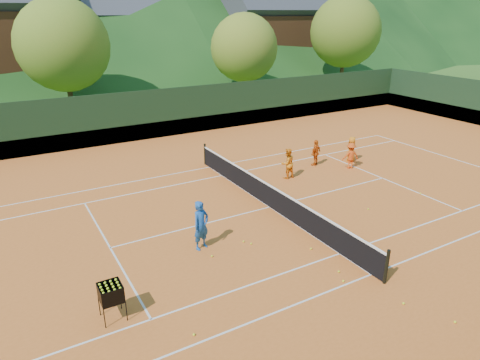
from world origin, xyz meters
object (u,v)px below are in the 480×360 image
student_a (287,163)px  chalet_mid (141,35)px  student_d (351,156)px  tennis_net (270,196)px  ball_hopper (111,294)px  student_b (316,153)px  coach (201,225)px  student_c (352,149)px  chalet_right (271,31)px

student_a → chalet_mid: 32.16m
student_d → tennis_net: bearing=33.3°
student_d → tennis_net: student_d is taller
ball_hopper → student_d: bearing=22.2°
student_b → chalet_mid: (1.19, 30.96, 4.30)m
student_b → tennis_net: 5.69m
student_d → chalet_mid: (-0.04, 32.16, 4.31)m
chalet_mid → student_a: bearing=-96.3°
ball_hopper → coach: bearing=30.5°
student_c → tennis_net: student_c is taller
ball_hopper → chalet_mid: bearing=70.6°
student_b → chalet_mid: bearing=-112.7°
chalet_mid → student_b: bearing=-92.2°
student_c → chalet_right: 30.75m
student_c → chalet_mid: size_ratio=0.10×
student_b → ball_hopper: student_b is taller
coach → student_d: (9.78, 3.37, -0.19)m
student_c → student_b: bearing=-31.0°
tennis_net → ball_hopper: 8.04m
ball_hopper → chalet_mid: (13.20, 37.57, 4.22)m
student_d → coach: bearing=35.4°
student_a → tennis_net: student_a is taller
student_a → student_d: (3.53, -0.47, -0.07)m
student_c → chalet_mid: bearing=-107.2°
student_d → student_a: bearing=8.8°
student_a → ball_hopper: student_a is taller
student_d → chalet_mid: 32.45m
student_c → student_d: 1.09m
tennis_net → chalet_mid: size_ratio=0.95×
coach → ball_hopper: (-3.46, -2.04, -0.10)m
student_a → chalet_mid: bearing=-99.9°
student_c → ball_hopper: 15.33m
student_c → chalet_mid: 31.71m
ball_hopper → student_c: bearing=23.7°
student_a → student_c: size_ratio=1.09×
student_a → coach: bearing=27.9°
student_b → ball_hopper: size_ratio=1.34×
tennis_net → chalet_right: size_ratio=1.01×
student_b → student_c: student_b is taller
coach → tennis_net: size_ratio=0.14×
chalet_mid → student_d: bearing=-89.9°
student_c → ball_hopper: (-14.03, -6.16, 0.08)m
tennis_net → student_b: bearing=32.3°
ball_hopper → chalet_mid: chalet_mid is taller
coach → chalet_right: chalet_right is taller
student_d → tennis_net: size_ratio=0.11×
tennis_net → ball_hopper: (-7.20, -3.57, 0.25)m
student_d → tennis_net: 6.32m
student_b → student_d: (1.23, -1.20, -0.02)m
student_b → tennis_net: (-4.81, -3.04, -0.17)m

